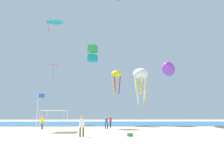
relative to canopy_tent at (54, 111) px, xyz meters
The scene contains 15 objects.
ground 10.03m from the canopy_tent, 37.34° to the right, with size 110.00×110.00×0.10m, color beige.
ocean_strip 23.13m from the canopy_tent, 70.37° to the left, with size 110.00×23.37×0.03m, color #28608C.
canopy_tent is the anchor object (origin of this frame).
person_near_tent 7.30m from the canopy_tent, 56.00° to the right, with size 0.46×0.46×1.92m.
person_leftmost 4.67m from the canopy_tent, 123.25° to the left, with size 0.45×0.50×1.88m.
person_central 10.11m from the canopy_tent, 46.32° to the left, with size 0.41×0.46×1.74m.
person_rightmost 7.76m from the canopy_tent, 34.06° to the left, with size 0.45×0.40×1.70m.
banner_flag 7.47m from the canopy_tent, 87.90° to the right, with size 0.61×0.06×3.91m.
cooler_box 10.58m from the canopy_tent, 33.99° to the right, with size 0.57×0.37×0.35m.
kite_octopus_yellow 19.90m from the canopy_tent, 63.57° to the left, with size 2.80×2.80×4.75m.
kite_box_green 20.51m from the canopy_tent, 78.30° to the left, with size 2.08×2.05×3.40m.
kite_diamond_pink 23.20m from the canopy_tent, 104.79° to the left, with size 2.17×2.17×2.87m.
kite_delta_teal 22.15m from the canopy_tent, 105.73° to the left, with size 3.65×3.68×2.58m.
kite_inflatable_purple 23.49m from the canopy_tent, 36.13° to the left, with size 5.26×8.34×3.13m.
kite_octopus_white 20.43m from the canopy_tent, 48.23° to the left, with size 3.54×3.54×6.92m.
Camera 1 is at (-1.32, -21.68, 2.18)m, focal length 35.73 mm.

